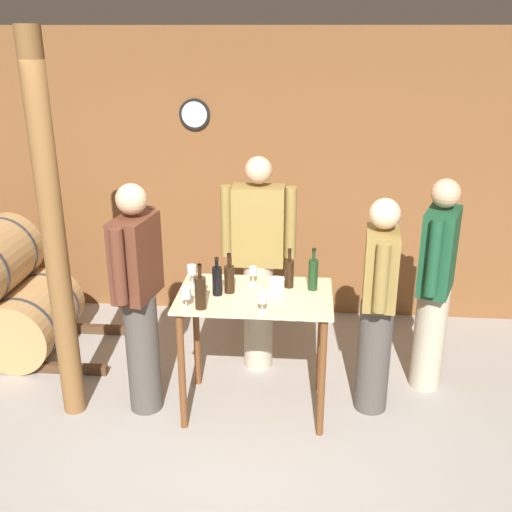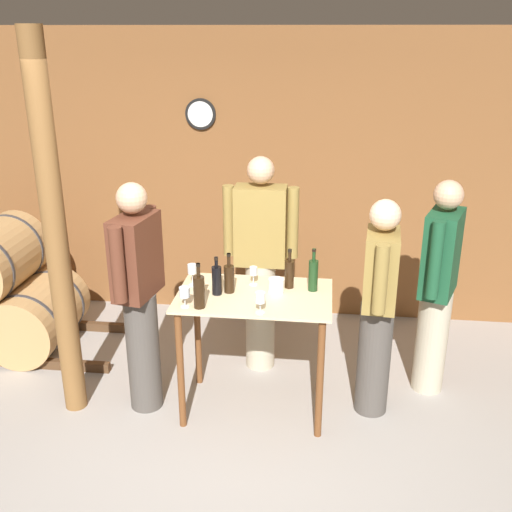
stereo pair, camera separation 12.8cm
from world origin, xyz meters
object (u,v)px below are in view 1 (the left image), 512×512
Objects in this scene: wine_bottle_far_left at (200,292)px; person_visitor_bearded at (378,304)px; wine_glass_far_side at (262,298)px; person_host at (258,260)px; person_visitor_near_door at (139,296)px; ice_bucket at (277,285)px; wine_bottle_far_right at (313,274)px; wine_glass_near_center at (186,294)px; wine_glass_near_left at (192,270)px; wine_glass_near_right at (253,272)px; wine_bottle_left at (217,280)px; wine_bottle_right at (289,273)px; wooden_post at (54,239)px; wine_bottle_center at (229,278)px; person_visitor_with_scarf at (435,282)px.

wine_bottle_far_left is 1.26m from person_visitor_bearded.
person_host is (-0.10, 0.90, -0.09)m from wine_glass_far_side.
ice_bucket is at bearing 7.26° from person_visitor_near_door.
wine_bottle_far_right is 0.92m from wine_glass_near_center.
wine_glass_near_right is (0.44, 0.06, -0.02)m from wine_glass_near_left.
wine_bottle_left is 0.52m from wine_bottle_right.
wine_glass_near_center is 0.08× the size of person_visitor_near_door.
wine_bottle_center is at bearing 8.04° from wooden_post.
wine_glass_far_side is (-0.16, -0.43, -0.01)m from wine_bottle_right.
wine_glass_near_center is (0.03, -0.37, -0.02)m from wine_glass_near_left.
wine_glass_near_left is at bearing -172.76° from wine_glass_near_right.
wooden_post is 0.69m from person_visitor_near_door.
wine_bottle_far_left is 0.31m from wine_bottle_center.
wine_bottle_left is 0.29m from wine_glass_near_center.
wine_glass_far_side is 0.09× the size of person_visitor_bearded.
wine_bottle_right is (0.57, 0.40, -0.01)m from wine_bottle_far_left.
wine_glass_far_side is at bearing -155.51° from person_visitor_bearded.
wine_bottle_left is 0.42m from wine_glass_far_side.
wine_bottle_center reaches higher than wine_glass_near_left.
ice_bucket is at bearing -32.56° from wine_glass_near_right.
wine_glass_near_left reaches higher than wine_glass_near_right.
wine_glass_near_left is 0.68m from person_host.
wine_glass_far_side is at bearing -3.15° from wine_glass_near_center.
person_visitor_bearded is (1.12, 0.10, -0.18)m from wine_bottle_left.
wine_bottle_far_right reaches higher than ice_bucket.
person_visitor_near_door is at bearing -175.01° from person_visitor_bearded.
wine_bottle_right is 0.17m from wine_bottle_far_right.
wine_bottle_center is 1.82× the size of wine_glass_near_left.
wine_bottle_far_left is 1.97× the size of wine_glass_near_left.
wine_bottle_right is 1.08m from person_visitor_near_door.
person_host is (0.00, 0.45, -0.08)m from wine_glass_near_right.
wooden_post reaches higher than wine_bottle_left.
person_visitor_near_door is at bearing 153.73° from wine_glass_near_center.
wine_bottle_far_left is 0.41m from wine_glass_far_side.
person_host reaches higher than wine_bottle_left.
wine_bottle_right is at bearing 10.57° from wooden_post.
person_visitor_with_scarf is 2.19m from person_visitor_near_door.
wooden_post is 18.48× the size of wine_glass_far_side.
person_visitor_bearded is at bearing -5.65° from wine_glass_near_right.
wine_glass_near_left is 1.09× the size of wine_glass_far_side.
person_host is at bearing 96.33° from wine_glass_far_side.
wine_glass_near_center is at bearing 176.85° from wine_glass_far_side.
wine_glass_near_center is 0.08× the size of person_visitor_with_scarf.
wine_glass_far_side is at bearing -36.17° from wine_glass_near_left.
wooden_post reaches higher than wine_bottle_center.
wine_glass_near_right is at bearing 102.61° from wine_glass_far_side.
person_host is (0.23, 0.64, -0.10)m from wine_bottle_left.
wine_bottle_center is 0.16× the size of person_host.
wine_bottle_right reaches higher than wine_bottle_left.
person_host is 1.03× the size of person_visitor_near_door.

